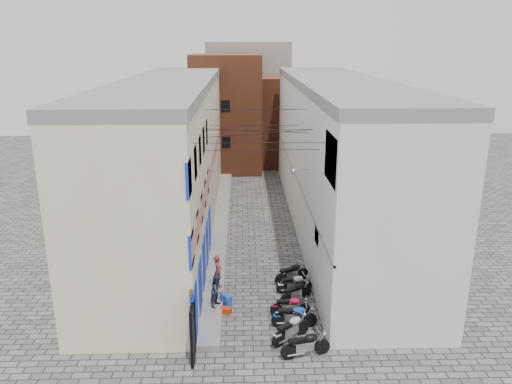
{
  "coord_description": "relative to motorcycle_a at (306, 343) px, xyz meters",
  "views": [
    {
      "loc": [
        -0.72,
        -16.05,
        11.09
      ],
      "look_at": [
        0.06,
        10.58,
        3.0
      ],
      "focal_mm": 35.0,
      "sensor_mm": 36.0,
      "label": 1
    }
  ],
  "objects": [
    {
      "name": "motorcycle_d",
      "position": [
        -0.28,
        2.86,
        -0.05
      ],
      "size": [
        1.72,
        0.57,
        0.99
      ],
      "primitive_type": null,
      "rotation": [
        0.0,
        0.0,
        -1.59
      ],
      "color": "#A10B2B",
      "rests_on": "ground"
    },
    {
      "name": "building_left",
      "position": [
        -6.53,
        13.32,
        3.95
      ],
      "size": [
        5.1,
        27.0,
        9.0
      ],
      "color": "beige",
      "rests_on": "ground"
    },
    {
      "name": "far_shopfront",
      "position": [
        -1.55,
        25.57,
        0.65
      ],
      "size": [
        2.0,
        0.3,
        2.4
      ],
      "primitive_type": "cube",
      "color": "black",
      "rests_on": "ground"
    },
    {
      "name": "motorcycle_g",
      "position": [
        0.08,
        5.88,
        -0.02
      ],
      "size": [
        1.91,
        1.34,
        1.07
      ],
      "primitive_type": null,
      "rotation": [
        0.0,
        0.0,
        -1.11
      ],
      "color": "black",
      "rests_on": "ground"
    },
    {
      "name": "red_crate",
      "position": [
        -2.99,
        3.12,
        -0.42
      ],
      "size": [
        0.5,
        0.43,
        0.26
      ],
      "primitive_type": "cube",
      "rotation": [
        0.0,
        0.0,
        -0.3
      ],
      "color": "red",
      "rests_on": "ground"
    },
    {
      "name": "motorcycle_b",
      "position": [
        -0.43,
        1.06,
        0.01
      ],
      "size": [
        1.88,
        1.68,
        1.11
      ],
      "primitive_type": null,
      "rotation": [
        0.0,
        0.0,
        -0.89
      ],
      "color": "#A7A7AB",
      "rests_on": "ground"
    },
    {
      "name": "building_far_brick_left",
      "position": [
        -3.55,
        28.37,
        4.45
      ],
      "size": [
        6.0,
        6.0,
        10.0
      ],
      "primitive_type": "cube",
      "color": "brown",
      "rests_on": "ground"
    },
    {
      "name": "motorcycle_e",
      "position": [
        0.09,
        4.07,
        -0.06
      ],
      "size": [
        1.72,
        1.37,
        0.98
      ],
      "primitive_type": null,
      "rotation": [
        0.0,
        0.0,
        -1.0
      ],
      "color": "black",
      "rests_on": "ground"
    },
    {
      "name": "water_jug_far",
      "position": [
        -3.1,
        3.83,
        -0.27
      ],
      "size": [
        0.37,
        0.37,
        0.57
      ],
      "primitive_type": "cylinder",
      "rotation": [
        0.0,
        0.0,
        0.0
      ],
      "color": "#2140A8",
      "rests_on": "ground"
    },
    {
      "name": "building_far_concrete",
      "position": [
        -1.55,
        34.37,
        4.95
      ],
      "size": [
        8.0,
        5.0,
        11.0
      ],
      "primitive_type": "cube",
      "color": "gray",
      "rests_on": "ground"
    },
    {
      "name": "overhead_wires",
      "position": [
        -1.55,
        8.01,
        6.57
      ],
      "size": [
        5.8,
        13.02,
        1.32
      ],
      "color": "black",
      "rests_on": "ground"
    },
    {
      "name": "motorcycle_a",
      "position": [
        0.0,
        0.0,
        0.0
      ],
      "size": [
        1.99,
        1.01,
        1.1
      ],
      "primitive_type": null,
      "rotation": [
        0.0,
        0.0,
        -1.35
      ],
      "color": "black",
      "rests_on": "ground"
    },
    {
      "name": "person_a",
      "position": [
        -3.4,
        5.05,
        0.48
      ],
      "size": [
        0.43,
        0.6,
        1.56
      ],
      "primitive_type": "imported",
      "rotation": [
        0.0,
        0.0,
        1.66
      ],
      "color": "brown",
      "rests_on": "plinth"
    },
    {
      "name": "ground",
      "position": [
        -1.55,
        0.37,
        -0.55
      ],
      "size": [
        90.0,
        90.0,
        0.0
      ],
      "primitive_type": "plane",
      "color": "#4F4D4B",
      "rests_on": "ground"
    },
    {
      "name": "building_right",
      "position": [
        3.45,
        13.36,
        3.96
      ],
      "size": [
        5.94,
        26.0,
        9.0
      ],
      "color": "silver",
      "rests_on": "ground"
    },
    {
      "name": "motorcycle_f",
      "position": [
        0.09,
        4.89,
        -0.06
      ],
      "size": [
        1.75,
        0.79,
        0.98
      ],
      "primitive_type": null,
      "rotation": [
        0.0,
        0.0,
        -1.41
      ],
      "color": "silver",
      "rests_on": "ground"
    },
    {
      "name": "motorcycle_c",
      "position": [
        -0.21,
        2.01,
        -0.01
      ],
      "size": [
        1.87,
        0.62,
        1.08
      ],
      "primitive_type": null,
      "rotation": [
        0.0,
        0.0,
        -1.59
      ],
      "color": "#0B33AA",
      "rests_on": "ground"
    },
    {
      "name": "person_b",
      "position": [
        -3.35,
        3.36,
        0.41
      ],
      "size": [
        0.81,
        0.87,
        1.42
      ],
      "primitive_type": "imported",
      "rotation": [
        0.0,
        0.0,
        1.05
      ],
      "color": "#2E3045",
      "rests_on": "plinth"
    },
    {
      "name": "water_jug_near",
      "position": [
        -2.9,
        3.63,
        -0.27
      ],
      "size": [
        0.38,
        0.38,
        0.56
      ],
      "primitive_type": "cylinder",
      "rotation": [
        0.0,
        0.0,
        0.08
      ],
      "color": "#2147A9",
      "rests_on": "ground"
    },
    {
      "name": "plinth",
      "position": [
        -3.6,
        13.37,
        -0.42
      ],
      "size": [
        0.9,
        26.0,
        0.25
      ],
      "primitive_type": "cube",
      "color": "gray",
      "rests_on": "ground"
    },
    {
      "name": "building_far_brick_right",
      "position": [
        1.45,
        30.37,
        3.45
      ],
      "size": [
        5.0,
        6.0,
        8.0
      ],
      "primitive_type": "cube",
      "color": "brown",
      "rests_on": "ground"
    }
  ]
}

